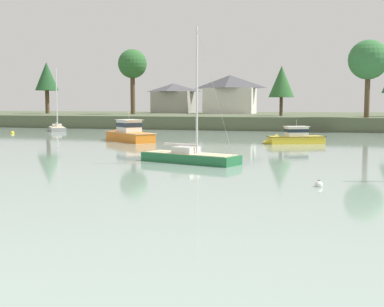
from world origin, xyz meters
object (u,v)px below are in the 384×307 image
(cruiser_yellow, at_px, (291,140))
(sailboat_green, at_px, (190,160))
(cruiser_orange, at_px, (127,136))
(mooring_buoy_white, at_px, (319,185))
(mooring_buoy_yellow, at_px, (12,133))
(sailboat_grey, at_px, (57,130))

(cruiser_yellow, distance_m, sailboat_green, 19.77)
(cruiser_orange, relative_size, sailboat_green, 0.85)
(mooring_buoy_white, bearing_deg, cruiser_orange, 129.93)
(cruiser_orange, height_order, mooring_buoy_yellow, cruiser_orange)
(mooring_buoy_white, bearing_deg, sailboat_grey, 133.77)
(cruiser_yellow, relative_size, sailboat_grey, 0.67)
(sailboat_grey, bearing_deg, cruiser_yellow, -22.67)
(cruiser_yellow, xyz_separation_m, sailboat_grey, (-36.64, 15.30, -0.21))
(sailboat_grey, bearing_deg, mooring_buoy_white, -46.23)
(cruiser_orange, xyz_separation_m, sailboat_green, (12.75, -18.03, -0.32))
(sailboat_grey, bearing_deg, mooring_buoy_yellow, -105.68)
(sailboat_green, bearing_deg, sailboat_grey, 132.54)
(cruiser_orange, relative_size, mooring_buoy_yellow, 14.56)
(sailboat_green, height_order, sailboat_grey, sailboat_grey)
(sailboat_grey, bearing_deg, cruiser_orange, -41.02)
(cruiser_orange, bearing_deg, sailboat_green, -54.73)
(cruiser_yellow, relative_size, cruiser_orange, 0.82)
(cruiser_yellow, xyz_separation_m, mooring_buoy_yellow, (-38.85, 7.43, -0.32))
(sailboat_green, xyz_separation_m, sailboat_grey, (-31.58, 34.41, 0.00))
(mooring_buoy_yellow, bearing_deg, sailboat_green, -38.14)
(cruiser_orange, distance_m, mooring_buoy_white, 33.87)
(mooring_buoy_white, bearing_deg, sailboat_green, 138.54)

